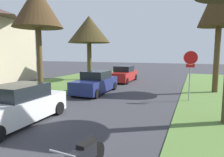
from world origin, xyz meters
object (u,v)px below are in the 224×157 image
at_px(street_tree_right_mid_b, 220,1).
at_px(parked_sedan_navy, 95,83).
at_px(stop_sign_far, 190,65).
at_px(parked_sedan_red, 123,74).
at_px(street_tree_left_far, 89,30).
at_px(parked_sedan_white, 17,106).
at_px(street_tree_left_mid_b, 37,8).

relative_size(street_tree_right_mid_b, parked_sedan_navy, 1.87).
relative_size(stop_sign_far, parked_sedan_red, 0.66).
bearing_deg(parked_sedan_navy, street_tree_right_mid_b, 22.40).
bearing_deg(street_tree_right_mid_b, stop_sign_far, -115.08).
relative_size(street_tree_left_far, parked_sedan_navy, 1.50).
bearing_deg(street_tree_left_far, parked_sedan_red, 2.36).
distance_m(parked_sedan_white, parked_sedan_navy, 6.97).
bearing_deg(street_tree_right_mid_b, parked_sedan_white, -128.13).
distance_m(street_tree_left_far, parked_sedan_white, 14.45).
distance_m(street_tree_left_mid_b, street_tree_left_far, 7.10).
relative_size(stop_sign_far, parked_sedan_white, 0.66).
distance_m(street_tree_left_mid_b, parked_sedan_red, 9.95).
height_order(parked_sedan_navy, parked_sedan_red, same).
bearing_deg(stop_sign_far, parked_sedan_red, 133.97).
xyz_separation_m(stop_sign_far, parked_sedan_white, (-6.39, -6.70, -1.45)).
bearing_deg(street_tree_left_mid_b, parked_sedan_navy, 11.07).
bearing_deg(parked_sedan_navy, parked_sedan_white, -90.39).
height_order(street_tree_left_far, parked_sedan_white, street_tree_left_far).
xyz_separation_m(parked_sedan_navy, parked_sedan_red, (-0.05, 6.36, 0.00)).
height_order(street_tree_left_mid_b, parked_sedan_red, street_tree_left_mid_b).
height_order(street_tree_right_mid_b, parked_sedan_white, street_tree_right_mid_b).
distance_m(street_tree_left_far, parked_sedan_red, 5.94).
distance_m(parked_sedan_white, parked_sedan_red, 13.32).
height_order(stop_sign_far, street_tree_left_far, street_tree_left_far).
height_order(street_tree_left_far, parked_sedan_red, street_tree_left_far).
height_order(stop_sign_far, parked_sedan_white, stop_sign_far).
bearing_deg(stop_sign_far, street_tree_left_mid_b, -176.94).
distance_m(stop_sign_far, parked_sedan_white, 9.37).
distance_m(parked_sedan_navy, parked_sedan_red, 6.36).
relative_size(street_tree_left_mid_b, street_tree_left_far, 1.15).
distance_m(street_tree_left_far, parked_sedan_navy, 8.61).
relative_size(stop_sign_far, street_tree_right_mid_b, 0.36).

